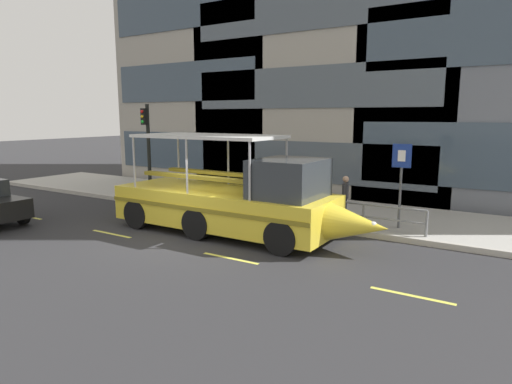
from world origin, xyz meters
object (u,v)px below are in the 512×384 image
(parking_sign, at_px, (401,172))
(traffic_light_pole, at_px, (147,142))
(pedestrian_near_bow, at_px, (345,194))
(pedestrian_mid_left, at_px, (294,186))
(duck_tour_boat, at_px, (237,202))

(parking_sign, bearing_deg, traffic_light_pole, -178.67)
(traffic_light_pole, height_order, pedestrian_near_bow, traffic_light_pole)
(parking_sign, relative_size, pedestrian_near_bow, 1.74)
(pedestrian_near_bow, bearing_deg, pedestrian_mid_left, 169.46)
(parking_sign, xyz_separation_m, duck_tour_boat, (-4.45, -2.92, -0.97))
(traffic_light_pole, distance_m, duck_tour_boat, 7.35)
(pedestrian_near_bow, bearing_deg, duck_tour_boat, -130.76)
(pedestrian_near_bow, bearing_deg, traffic_light_pole, -178.05)
(parking_sign, distance_m, pedestrian_near_bow, 2.10)
(traffic_light_pole, xyz_separation_m, pedestrian_mid_left, (6.99, 0.73, -1.51))
(traffic_light_pole, bearing_deg, pedestrian_mid_left, 5.94)
(duck_tour_boat, xyz_separation_m, pedestrian_mid_left, (0.34, 3.39, 0.10))
(duck_tour_boat, distance_m, pedestrian_mid_left, 3.41)
(duck_tour_boat, height_order, pedestrian_near_bow, duck_tour_boat)
(traffic_light_pole, relative_size, pedestrian_mid_left, 2.48)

